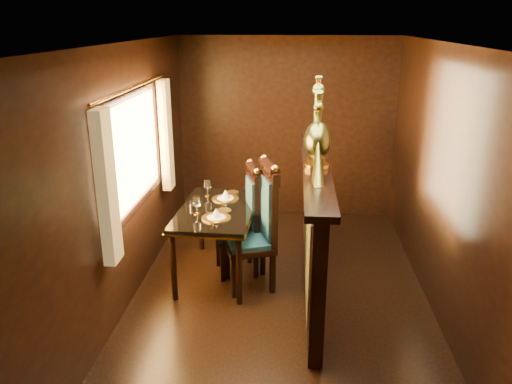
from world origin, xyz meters
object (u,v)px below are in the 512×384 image
Objects in this scene: dining_table at (217,214)px; peacock_left at (318,124)px; chair_left at (261,222)px; chair_right at (247,217)px; peacock_right at (317,128)px.

dining_table is 1.52m from peacock_left.
chair_left is 0.34m from chair_right.
chair_right is (0.31, 0.09, -0.05)m from dining_table.
chair_left is 1.65× the size of peacock_left.
peacock_right is (0.54, 0.07, 0.98)m from chair_left.
peacock_right is at bearing -10.98° from chair_left.
dining_table is 1.62× the size of peacock_left.
chair_left is 1.20m from peacock_left.
chair_left is at bearing -172.37° from peacock_right.
chair_right is 1.85× the size of peacock_right.
peacock_left reaches higher than dining_table.
dining_table is at bearing 162.09° from peacock_left.
chair_left is at bearing -19.07° from dining_table.
chair_right is at bearing 149.30° from peacock_left.
peacock_left is 0.22m from peacock_right.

